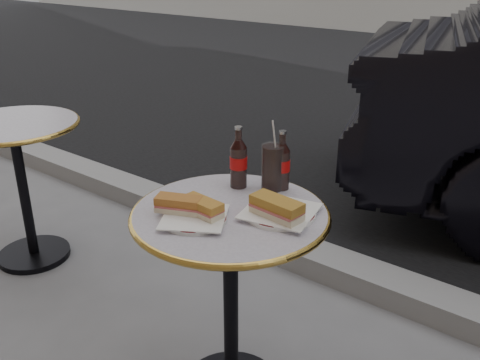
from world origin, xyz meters
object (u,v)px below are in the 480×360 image
Objects in this scene: cola_bottle_right at (282,160)px; cola_glass at (273,167)px; plate_right at (280,213)px; bistro_table at (231,309)px; cola_bottle_left at (238,157)px; plate_left at (194,219)px.

cola_bottle_right reaches higher than cola_glass.
plate_right is 0.21m from cola_glass.
plate_right is at bearing -48.45° from cola_glass.
bistro_table is 3.42× the size of cola_bottle_left.
bistro_table is at bearing -91.56° from cola_glass.
bistro_table is 3.36× the size of plate_right.
plate_left is at bearing -111.11° from bistro_table.
bistro_table is at bearing -59.91° from cola_bottle_left.
bistro_table is 0.51m from cola_bottle_left.
cola_bottle_right is at bearing 122.93° from plate_right.
cola_glass reaches higher than plate_right.
plate_right is at bearing -21.92° from cola_bottle_left.
cola_bottle_left is (-0.23, 0.09, 0.10)m from plate_right.
plate_left is 0.38m from cola_bottle_right.
cola_bottle_right reaches higher than plate_right.
cola_bottle_left is at bearing 158.08° from plate_right.
bistro_table is 3.58× the size of cola_bottle_right.
bistro_table is 4.64× the size of cola_glass.
plate_left is 1.24× the size of cola_glass.
cola_glass is (0.05, 0.33, 0.07)m from plate_left.
cola_glass is at bearing 27.98° from cola_bottle_left.
cola_bottle_left is (-0.05, 0.28, 0.10)m from plate_left.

